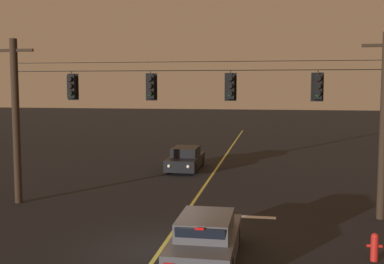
# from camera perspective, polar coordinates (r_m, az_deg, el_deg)

# --- Properties ---
(ground_plane) EXTENTS (180.00, 180.00, 0.00)m
(ground_plane) POSITION_cam_1_polar(r_m,az_deg,el_deg) (15.40, -3.81, -13.96)
(ground_plane) COLOR black
(lane_centre_stripe) EXTENTS (0.14, 60.00, 0.01)m
(lane_centre_stripe) POSITION_cam_1_polar(r_m,az_deg,el_deg) (25.77, 1.88, -5.95)
(lane_centre_stripe) COLOR #D1C64C
(lane_centre_stripe) RESTS_ON ground
(stop_bar_paint) EXTENTS (3.40, 0.36, 0.01)m
(stop_bar_paint) POSITION_cam_1_polar(r_m,az_deg,el_deg) (19.18, 4.87, -10.00)
(stop_bar_paint) COLOR silver
(stop_bar_paint) RESTS_ON ground
(signal_span_assembly) EXTENTS (16.99, 0.32, 7.16)m
(signal_span_assembly) POSITION_cam_1_polar(r_m,az_deg,el_deg) (19.37, -0.50, 1.36)
(signal_span_assembly) COLOR #2D2116
(signal_span_assembly) RESTS_ON ground
(traffic_light_leftmost) EXTENTS (0.48, 0.41, 1.22)m
(traffic_light_leftmost) POSITION_cam_1_polar(r_m,az_deg,el_deg) (20.77, -14.23, 5.28)
(traffic_light_leftmost) COLOR black
(traffic_light_left_inner) EXTENTS (0.48, 0.41, 1.22)m
(traffic_light_left_inner) POSITION_cam_1_polar(r_m,az_deg,el_deg) (19.64, -5.00, 5.42)
(traffic_light_left_inner) COLOR black
(traffic_light_centre) EXTENTS (0.48, 0.41, 1.22)m
(traffic_light_centre) POSITION_cam_1_polar(r_m,az_deg,el_deg) (19.07, 4.60, 5.42)
(traffic_light_centre) COLOR black
(traffic_light_right_inner) EXTENTS (0.48, 0.41, 1.22)m
(traffic_light_right_inner) POSITION_cam_1_polar(r_m,az_deg,el_deg) (19.07, 14.83, 5.25)
(traffic_light_right_inner) COLOR black
(car_waiting_near_lane) EXTENTS (1.80, 4.33, 1.39)m
(car_waiting_near_lane) POSITION_cam_1_polar(r_m,az_deg,el_deg) (14.31, 1.67, -12.75)
(car_waiting_near_lane) COLOR #4C4C51
(car_waiting_near_lane) RESTS_ON ground
(car_oncoming_lead) EXTENTS (1.80, 4.42, 1.39)m
(car_oncoming_lead) POSITION_cam_1_polar(r_m,az_deg,el_deg) (29.28, -0.78, -3.27)
(car_oncoming_lead) COLOR black
(car_oncoming_lead) RESTS_ON ground
(fire_hydrant) EXTENTS (0.44, 0.22, 0.84)m
(fire_hydrant) POSITION_cam_1_polar(r_m,az_deg,el_deg) (15.34, 21.02, -12.66)
(fire_hydrant) COLOR red
(fire_hydrant) RESTS_ON ground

